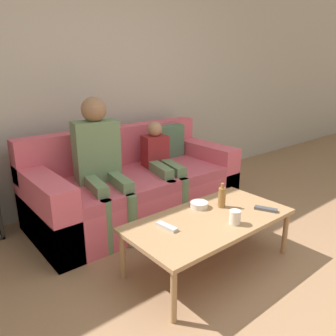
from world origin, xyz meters
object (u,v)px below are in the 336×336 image
Objects in this scene: bottle at (222,197)px; couch at (136,187)px; person_child at (162,163)px; cup_near at (235,217)px; person_adult at (100,156)px; coffee_table at (210,222)px; tv_remote_1 at (167,227)px; tv_remote_0 at (266,209)px; snack_bowl at (199,205)px.

couch is at bearing 97.04° from bottle.
couch is 10.29× the size of bottle.
cup_near is at bearing -89.54° from person_child.
person_adult reaches higher than cup_near.
coffee_table is 0.20m from cup_near.
tv_remote_1 is (-0.34, 0.08, 0.04)m from coffee_table.
bottle is (0.54, -0.94, -0.23)m from person_adult.
coffee_table is at bearing -94.75° from couch.
person_adult reaches higher than tv_remote_1.
bottle is (-0.21, 0.26, 0.07)m from tv_remote_0.
person_adult is 0.67m from person_child.
tv_remote_0 is 0.35m from bottle.
coffee_table is at bearing 112.16° from cup_near.
tv_remote_1 reaches higher than coffee_table.
tv_remote_1 is at bearing -114.22° from person_child.
cup_near reaches higher than tv_remote_0.
snack_bowl is at bearing 89.44° from cup_near.
tv_remote_0 is at bearing -48.47° from person_adult.
tv_remote_1 is (-0.01, -0.94, -0.30)m from person_adult.
person_child is 0.81m from snack_bowl.
tv_remote_0 is at bearing -75.19° from couch.
person_adult reaches higher than couch.
couch is 1.63× the size of coffee_table.
bottle is at bearing 59.71° from cup_near.
person_child is (0.64, -0.07, -0.17)m from person_adult.
tv_remote_1 is 0.56m from bottle.
tv_remote_0 is at bearing -25.24° from tv_remote_1.
snack_bowl is at bearing 7.66° from tv_remote_1.
person_adult is 8.60× the size of snack_bowl.
tv_remote_0 is at bearing -71.41° from person_child.
bottle reaches higher than tv_remote_0.
cup_near is 0.51× the size of bottle.
bottle reaches higher than cup_near.
coffee_table is at bearing -95.54° from person_child.
tv_remote_1 is at bearing -81.39° from person_adult.
coffee_table is at bearing -20.10° from tv_remote_1.
snack_bowl reaches higher than coffee_table.
couch reaches higher than snack_bowl.
person_adult is at bearing 107.72° from coffee_table.
snack_bowl reaches higher than tv_remote_1.
tv_remote_0 is (0.76, -1.20, -0.30)m from person_adult.
person_child reaches higher than tv_remote_1.
couch reaches higher than cup_near.
couch is 0.59m from person_adult.
tv_remote_1 is at bearing 136.49° from tv_remote_0.
person_adult is 1.28m from cup_near.
cup_near is (-0.24, -1.12, -0.09)m from person_child.
cup_near is 0.58× the size of tv_remote_0.
tv_remote_1 is 0.42m from snack_bowl.
cup_near reaches higher than snack_bowl.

